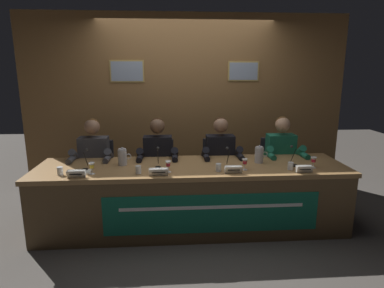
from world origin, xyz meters
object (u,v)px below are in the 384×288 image
object	(u,v)px
juice_glass_far_left	(92,166)
water_cup_center_right	(218,168)
microphone_center_left	(158,161)
nameplate_far_left	(76,174)
microphone_center_right	(228,161)
water_cup_far_left	(60,171)
water_pitcher_left_side	(123,157)
panelist_center_right	(221,158)
panelist_far_right	(282,157)
nameplate_center_right	(234,170)
chair_far_left	(98,176)
water_cup_far_right	(290,166)
juice_glass_center_right	(245,162)
microphone_far_right	(294,159)
conference_table	(193,188)
panelist_far_left	(93,160)
juice_glass_center_left	(168,164)
panelist_center_left	(158,159)
document_stack_far_left	(80,172)
juice_glass_far_right	(314,160)
water_cup_center_left	(138,170)
chair_center_right	(218,174)
water_pitcher_right_side	(259,155)
chair_far_right	(276,172)
nameplate_center_left	(159,172)
microphone_far_left	(86,163)
chair_center_left	(159,175)

from	to	relation	value
juice_glass_far_left	water_cup_center_right	size ratio (longest dim) A/B	1.46
microphone_center_left	nameplate_far_left	bearing A→B (deg)	-159.55
juice_glass_far_left	microphone_center_right	xyz separation A→B (m)	(1.46, 0.14, -0.01)
water_cup_far_left	water_pitcher_left_side	xyz separation A→B (m)	(0.60, 0.32, 0.06)
panelist_center_right	panelist_far_right	bearing A→B (deg)	0.00
nameplate_center_right	chair_far_left	bearing A→B (deg)	149.84
water_cup_far_right	nameplate_far_left	bearing A→B (deg)	-177.24
juice_glass_center_right	water_pitcher_left_side	size ratio (longest dim) A/B	0.59
microphone_far_right	conference_table	bearing A→B (deg)	-178.02
panelist_far_left	juice_glass_far_left	xyz separation A→B (m)	(0.14, -0.67, 0.12)
conference_table	juice_glass_far_left	distance (m)	1.12
juice_glass_center_left	microphone_center_left	size ratio (longest dim) A/B	0.57
juice_glass_far_left	panelist_center_left	bearing A→B (deg)	45.20
juice_glass_far_left	microphone_center_right	size ratio (longest dim) A/B	0.57
document_stack_far_left	water_pitcher_left_side	bearing A→B (deg)	32.48
juice_glass_far_right	microphone_far_right	bearing A→B (deg)	147.83
water_cup_center_left	juice_glass_far_right	distance (m)	1.92
nameplate_far_left	document_stack_far_left	xyz separation A→B (m)	(-0.00, 0.16, -0.03)
water_cup_far_left	document_stack_far_left	world-z (taller)	water_cup_far_left
nameplate_center_right	juice_glass_center_right	distance (m)	0.19
chair_center_right	water_pitcher_right_side	bearing A→B (deg)	-55.40
panelist_center_right	microphone_center_left	bearing A→B (deg)	-149.15
chair_far_left	chair_far_right	bearing A→B (deg)	0.00
chair_far_left	nameplate_center_left	bearing A→B (deg)	-49.23
water_pitcher_left_side	nameplate_center_right	bearing A→B (deg)	-17.99
water_cup_center_left	panelist_center_right	world-z (taller)	panelist_center_right
water_cup_far_left	water_pitcher_right_side	world-z (taller)	water_pitcher_right_side
microphone_far_left	water_cup_center_left	bearing A→B (deg)	-17.79
panelist_center_right	juice_glass_far_left	bearing A→B (deg)	-155.56
juice_glass_center_right	water_pitcher_right_side	size ratio (longest dim) A/B	0.59
chair_center_left	panelist_far_left	bearing A→B (deg)	-166.07
water_pitcher_right_side	nameplate_far_left	bearing A→B (deg)	-168.48
chair_far_left	juice_glass_center_right	xyz separation A→B (m)	(1.76, -0.83, 0.40)
juice_glass_center_left	microphone_far_right	world-z (taller)	microphone_far_right
microphone_far_left	water_cup_far_left	bearing A→B (deg)	-141.14
panelist_far_left	panelist_center_right	distance (m)	1.61
conference_table	chair_far_left	size ratio (longest dim) A/B	3.91
chair_far_right	water_cup_center_right	bearing A→B (deg)	-137.38
nameplate_center_left	water_cup_far_right	size ratio (longest dim) A/B	2.34
chair_far_left	water_pitcher_left_side	bearing A→B (deg)	-52.92
chair_far_left	chair_center_right	size ratio (longest dim) A/B	1.00
juice_glass_far_left	panelist_center_right	bearing A→B (deg)	24.44
microphone_center_right	panelist_far_right	size ratio (longest dim) A/B	0.18
chair_far_left	microphone_far_left	distance (m)	0.79
nameplate_center_left	juice_glass_center_left	size ratio (longest dim) A/B	1.60
juice_glass_far_right	water_cup_far_right	size ratio (longest dim) A/B	1.46
chair_far_left	microphone_far_right	bearing A→B (deg)	-16.54
water_cup_center_left	document_stack_far_left	xyz separation A→B (m)	(-0.62, 0.07, -0.03)
microphone_far_right	document_stack_far_left	bearing A→B (deg)	-177.34
chair_center_right	nameplate_center_right	bearing A→B (deg)	-89.18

